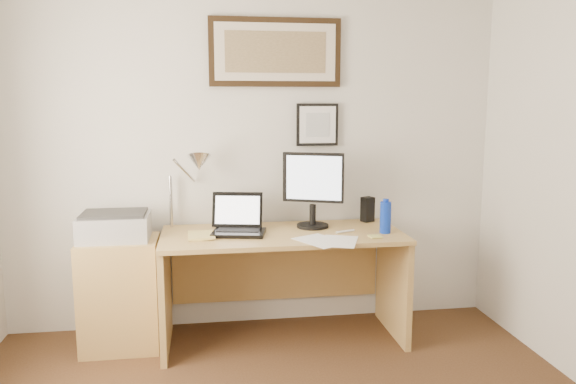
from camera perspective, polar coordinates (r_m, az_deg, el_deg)
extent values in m
cube|color=silver|center=(4.01, -3.43, 3.96)|extent=(3.50, 0.02, 2.50)
cube|color=#AC8648|center=(3.91, -16.63, -9.87)|extent=(0.50, 0.40, 0.73)
cylinder|color=#0E30B7|center=(3.78, 9.87, -2.56)|extent=(0.07, 0.07, 0.21)
cylinder|color=#0E30B7|center=(3.75, 9.92, -0.84)|extent=(0.04, 0.04, 0.02)
cube|color=black|center=(4.11, 8.08, -1.76)|extent=(0.10, 0.10, 0.18)
cube|color=white|center=(3.54, 3.34, -4.97)|extent=(0.35, 0.39, 0.00)
cube|color=white|center=(3.52, 5.22, -5.01)|extent=(0.31, 0.36, 0.00)
cube|color=#D8D466|center=(3.66, 8.86, -4.48)|extent=(0.08, 0.08, 0.01)
cylinder|color=white|center=(3.77, 5.84, -4.00)|extent=(0.14, 0.06, 0.02)
imported|color=#D8C166|center=(3.67, -10.12, -4.43)|extent=(0.18, 0.24, 0.02)
cube|color=#AC8648|center=(3.75, -0.55, -4.39)|extent=(1.60, 0.70, 0.03)
cube|color=#AC8648|center=(3.83, -12.37, -10.16)|extent=(0.04, 0.65, 0.72)
cube|color=#AC8648|center=(4.03, 10.64, -9.11)|extent=(0.04, 0.65, 0.72)
cube|color=#AC8648|center=(4.14, -1.19, -7.15)|extent=(1.50, 0.03, 0.55)
cube|color=black|center=(3.71, -5.02, -4.14)|extent=(0.38, 0.30, 0.02)
cube|color=black|center=(3.73, -5.05, -3.83)|extent=(0.30, 0.18, 0.00)
cube|color=black|center=(3.81, -5.17, -1.81)|extent=(0.35, 0.14, 0.23)
cube|color=white|center=(3.80, -5.17, -1.83)|extent=(0.30, 0.11, 0.18)
cylinder|color=black|center=(3.91, 2.51, -3.44)|extent=(0.22, 0.22, 0.02)
cylinder|color=black|center=(3.89, 2.52, -2.29)|extent=(0.04, 0.04, 0.14)
cube|color=black|center=(3.84, 2.57, 1.48)|extent=(0.40, 0.19, 0.34)
cube|color=silver|center=(3.82, 2.63, 1.44)|extent=(0.35, 0.15, 0.30)
cube|color=#A0A0A2|center=(3.81, -17.20, -3.43)|extent=(0.44, 0.34, 0.16)
cube|color=#2E2E2E|center=(3.79, -17.26, -2.10)|extent=(0.40, 0.30, 0.02)
cylinder|color=silver|center=(3.96, -11.81, -0.95)|extent=(0.02, 0.02, 0.36)
cylinder|color=silver|center=(3.87, -10.48, 2.14)|extent=(0.15, 0.23, 0.19)
cone|color=silver|center=(3.80, -9.03, 2.96)|extent=(0.16, 0.18, 0.15)
cube|color=black|center=(4.00, -1.29, 14.01)|extent=(0.92, 0.03, 0.47)
cube|color=beige|center=(3.98, -1.26, 14.03)|extent=(0.84, 0.01, 0.39)
cube|color=brown|center=(3.98, -1.25, 14.03)|extent=(0.70, 0.00, 0.28)
cube|color=black|center=(4.04, 2.99, 6.85)|extent=(0.30, 0.02, 0.30)
cube|color=white|center=(4.02, 3.03, 6.84)|extent=(0.26, 0.00, 0.26)
cube|color=#B3B8BD|center=(4.02, 3.05, 6.84)|extent=(0.17, 0.00, 0.17)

